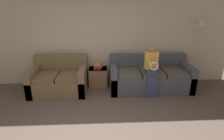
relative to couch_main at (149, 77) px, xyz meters
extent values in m
cube|color=beige|center=(-1.51, 0.55, 0.95)|extent=(7.87, 0.06, 2.55)
cube|color=#4C4C56|center=(0.00, -0.04, -0.10)|extent=(2.12, 0.92, 0.45)
cube|color=#4C4C56|center=(0.00, 0.32, 0.35)|extent=(2.12, 0.20, 0.45)
cube|color=#4C4C56|center=(-0.98, -0.04, 0.01)|extent=(0.16, 0.92, 0.68)
cube|color=#4C4C56|center=(0.98, -0.04, 0.01)|extent=(0.16, 0.92, 0.68)
cube|color=#514C47|center=(-0.60, -0.14, 0.18)|extent=(0.56, 0.68, 0.11)
cube|color=#514C47|center=(0.00, -0.14, 0.18)|extent=(0.56, 0.68, 0.11)
cube|color=#514C47|center=(0.60, -0.14, 0.18)|extent=(0.56, 0.68, 0.11)
cube|color=brown|center=(-2.38, -0.08, -0.13)|extent=(1.40, 0.96, 0.40)
cube|color=brown|center=(-2.38, 0.30, 0.33)|extent=(1.40, 0.20, 0.50)
cube|color=brown|center=(-3.00, -0.08, 0.00)|extent=(0.16, 0.96, 0.66)
cube|color=brown|center=(-1.77, -0.08, 0.00)|extent=(0.16, 0.96, 0.66)
cube|color=brown|center=(-2.65, -0.18, 0.13)|extent=(0.51, 0.72, 0.11)
cube|color=brown|center=(-2.11, -0.18, 0.13)|extent=(0.51, 0.72, 0.11)
cube|color=#384260|center=(-0.07, -0.50, -0.05)|extent=(0.27, 0.10, 0.56)
cube|color=#384260|center=(-0.07, -0.36, 0.29)|extent=(0.27, 0.28, 0.11)
cube|color=gold|center=(-0.07, -0.29, 0.55)|extent=(0.32, 0.14, 0.42)
sphere|color=#A37A5B|center=(-0.07, -0.29, 0.84)|extent=(0.16, 0.16, 0.16)
torus|color=white|center=(-0.07, -0.56, 0.49)|extent=(0.21, 0.04, 0.21)
cylinder|color=gold|center=(-0.17, -0.43, 0.59)|extent=(0.13, 0.31, 0.23)
cylinder|color=gold|center=(0.03, -0.43, 0.59)|extent=(0.13, 0.31, 0.23)
cube|color=olive|center=(-1.39, 0.28, -0.08)|extent=(0.50, 0.42, 0.51)
cube|color=#9A724A|center=(-1.39, 0.28, 0.17)|extent=(0.52, 0.44, 0.02)
cube|color=#7A4284|center=(-1.40, 0.28, 0.20)|extent=(0.20, 0.25, 0.04)
cube|color=#4C4C56|center=(-1.39, 0.29, 0.23)|extent=(0.17, 0.28, 0.03)
cube|color=#BC3833|center=(-1.38, 0.27, 0.27)|extent=(0.22, 0.30, 0.04)
cube|color=orange|center=(-1.40, 0.27, 0.31)|extent=(0.17, 0.24, 0.03)
cylinder|color=#2D2B28|center=(1.35, 0.28, -0.32)|extent=(0.26, 0.26, 0.02)
cylinder|color=#B7B7BC|center=(1.35, 0.28, 0.51)|extent=(0.03, 0.03, 1.62)
cone|color=beige|center=(1.35, 0.28, 1.41)|extent=(0.30, 0.30, 0.18)
camera|label=1|loc=(-1.23, -4.33, 1.71)|focal=28.00mm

